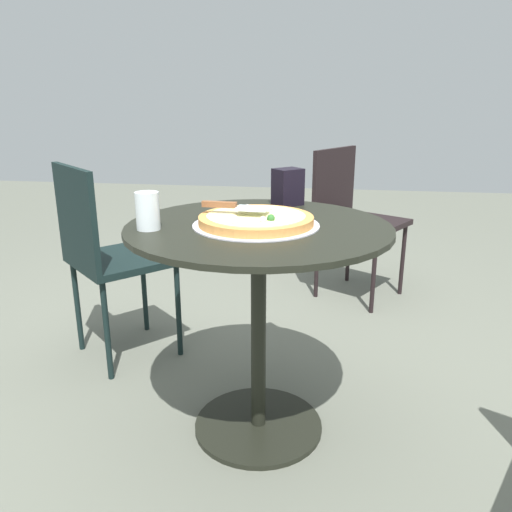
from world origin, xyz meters
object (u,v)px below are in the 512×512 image
pizza_server (235,206)px  napkin_dispenser (288,187)px  pizza_on_tray (256,220)px  drinking_cup (148,211)px  patio_chair_near (351,211)px  patio_table (259,282)px  patio_chair_corner (106,249)px

pizza_server → napkin_dispenser: napkin_dispenser is taller
pizza_on_tray → drinking_cup: bearing=-73.1°
drinking_cup → napkin_dispenser: size_ratio=0.84×
pizza_server → pizza_on_tray: bearing=84.1°
drinking_cup → patio_chair_near: (-1.47, 0.65, -0.30)m
pizza_on_tray → pizza_server: 0.08m
drinking_cup → napkin_dispenser: bearing=138.0°
pizza_server → napkin_dispenser: (-0.32, 0.14, 0.01)m
pizza_server → napkin_dispenser: bearing=156.9°
patio_chair_near → pizza_on_tray: bearing=-14.0°
pizza_server → drinking_cup: (0.10, -0.24, -0.00)m
patio_table → patio_chair_corner: size_ratio=0.96×
drinking_cup → patio_table: bearing=108.7°
napkin_dispenser → patio_chair_corner: 0.83m
pizza_server → napkin_dispenser: 0.35m
patio_table → pizza_server: bearing=-85.5°
drinking_cup → patio_chair_near: drinking_cup is taller
patio_chair_corner → napkin_dispenser: bearing=82.8°
napkin_dispenser → patio_chair_near: (-1.05, 0.28, -0.31)m
patio_chair_near → napkin_dispenser: bearing=-14.7°
patio_table → pizza_on_tray: (0.01, -0.01, 0.21)m
drinking_cup → napkin_dispenser: (-0.42, 0.38, 0.01)m
drinking_cup → patio_chair_near: 1.64m
pizza_on_tray → patio_chair_near: (-1.38, 0.34, -0.25)m
drinking_cup → patio_chair_corner: patio_chair_corner is taller
patio_table → pizza_on_tray: 0.21m
patio_chair_corner → pizza_server: bearing=56.8°
pizza_server → patio_table: bearing=94.5°
pizza_server → patio_chair_near: 1.46m
pizza_on_tray → patio_chair_corner: patio_chair_corner is taller
drinking_cup → patio_chair_corner: bearing=-142.8°
patio_table → patio_chair_near: size_ratio=0.98×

